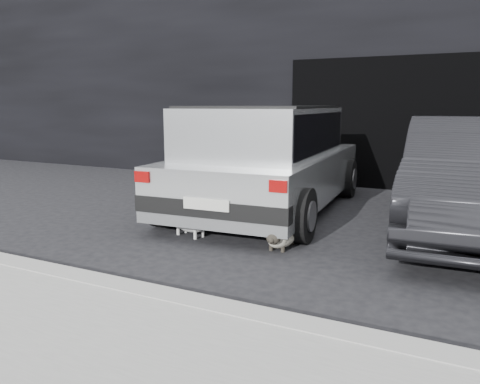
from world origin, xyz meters
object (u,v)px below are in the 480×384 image
at_px(cat_siamese, 280,238).
at_px(silver_hatchback, 267,155).
at_px(second_car, 472,176).
at_px(cat_white, 192,223).

bearing_deg(cat_siamese, silver_hatchback, -64.21).
bearing_deg(second_car, silver_hatchback, 177.04).
distance_m(cat_siamese, cat_white, 1.21).
bearing_deg(cat_siamese, cat_white, -1.20).
xyz_separation_m(silver_hatchback, second_car, (2.90, 0.00, -0.15)).
xyz_separation_m(second_car, cat_white, (-3.18, -1.80, -0.58)).
bearing_deg(cat_white, second_car, 133.09).
xyz_separation_m(silver_hatchback, cat_siamese, (0.94, -1.77, -0.77)).
bearing_deg(cat_siamese, second_car, -139.94).
distance_m(silver_hatchback, cat_siamese, 2.15).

